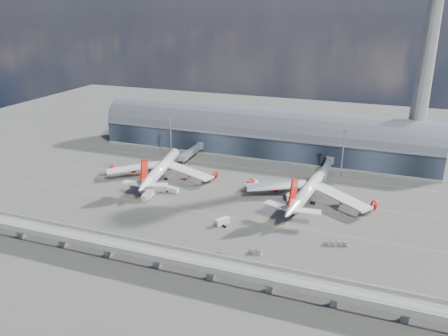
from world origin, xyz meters
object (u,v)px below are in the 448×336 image
(cargo_train_1, at_px, (337,244))
(service_truck_4, at_px, (289,197))
(cargo_train_2, at_px, (256,252))
(floodlight_mast_right, at_px, (343,152))
(service_truck_2, at_px, (172,190))
(service_truck_1, at_px, (146,192))
(control_tower, at_px, (425,74))
(airliner_right, at_px, (308,190))
(service_truck_3, at_px, (222,222))
(cargo_train_0, at_px, (223,255))
(service_truck_5, at_px, (256,185))
(floodlight_mast_left, at_px, (171,134))
(service_truck_0, at_px, (148,196))
(airliner_left, at_px, (161,168))

(cargo_train_1, bearing_deg, service_truck_4, 52.39)
(cargo_train_2, bearing_deg, floodlight_mast_right, -5.85)
(service_truck_2, relative_size, service_truck_4, 1.33)
(service_truck_1, height_order, service_truck_4, service_truck_1)
(control_tower, height_order, airliner_right, control_tower)
(service_truck_3, relative_size, cargo_train_0, 1.12)
(floodlight_mast_right, xyz_separation_m, service_truck_5, (-37.57, -31.66, -11.94))
(floodlight_mast_right, bearing_deg, airliner_right, -106.33)
(floodlight_mast_left, relative_size, service_truck_1, 4.17)
(cargo_train_0, bearing_deg, cargo_train_2, -72.47)
(service_truck_1, distance_m, service_truck_5, 53.62)
(floodlight_mast_left, distance_m, cargo_train_0, 119.05)
(service_truck_3, height_order, cargo_train_0, service_truck_3)
(cargo_train_1, xyz_separation_m, cargo_train_2, (-26.91, -16.32, 0.03))
(service_truck_0, distance_m, service_truck_4, 66.05)
(floodlight_mast_left, relative_size, service_truck_3, 4.15)
(floodlight_mast_right, distance_m, cargo_train_0, 101.80)
(airliner_right, height_order, service_truck_0, airliner_right)
(service_truck_2, height_order, cargo_train_1, service_truck_2)
(service_truck_3, bearing_deg, service_truck_4, 95.33)
(floodlight_mast_left, bearing_deg, cargo_train_1, -34.63)
(floodlight_mast_left, distance_m, airliner_left, 38.49)
(floodlight_mast_left, xyz_separation_m, cargo_train_2, (79.72, -89.94, -12.82))
(service_truck_0, xyz_separation_m, service_truck_2, (7.10, 11.04, -0.36))
(service_truck_5, xyz_separation_m, cargo_train_0, (6.62, -64.48, -0.76))
(floodlight_mast_right, distance_m, service_truck_1, 103.01)
(airliner_right, bearing_deg, service_truck_4, -161.23)
(service_truck_1, height_order, cargo_train_0, service_truck_1)
(service_truck_0, bearing_deg, cargo_train_1, -9.03)
(floodlight_mast_right, relative_size, cargo_train_2, 5.42)
(service_truck_4, relative_size, cargo_train_0, 0.97)
(airliner_left, relative_size, service_truck_5, 8.62)
(service_truck_2, xyz_separation_m, cargo_train_1, (80.92, -23.42, -0.50))
(floodlight_mast_left, height_order, airliner_right, floodlight_mast_left)
(service_truck_1, height_order, cargo_train_2, service_truck_1)
(cargo_train_0, bearing_deg, airliner_right, -31.43)
(cargo_train_0, distance_m, cargo_train_1, 43.80)
(floodlight_mast_right, height_order, service_truck_1, floodlight_mast_right)
(cargo_train_0, height_order, cargo_train_2, cargo_train_0)
(floodlight_mast_left, xyz_separation_m, airliner_right, (89.09, -37.24, -8.35))
(control_tower, relative_size, airliner_right, 1.60)
(airliner_right, xyz_separation_m, service_truck_5, (-26.65, 5.58, -3.59))
(floodlight_mast_left, bearing_deg, airliner_left, -71.39)
(service_truck_2, bearing_deg, airliner_right, -66.71)
(floodlight_mast_right, bearing_deg, cargo_train_2, -102.71)
(service_truck_0, relative_size, cargo_train_0, 1.41)
(service_truck_0, xyz_separation_m, cargo_train_2, (61.10, -28.70, -0.84))
(airliner_right, bearing_deg, service_truck_5, 174.09)
(service_truck_2, xyz_separation_m, cargo_train_0, (43.34, -45.94, -0.36))
(service_truck_1, distance_m, cargo_train_1, 92.18)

